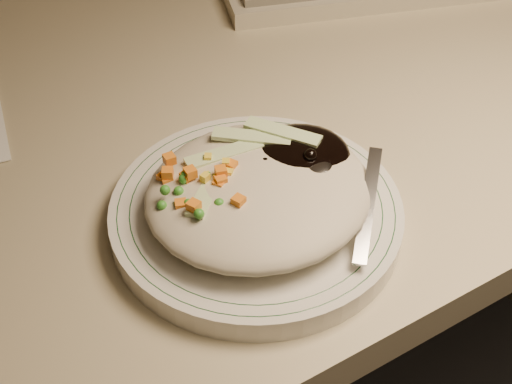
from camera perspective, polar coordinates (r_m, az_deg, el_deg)
desk at (r=0.90m, az=-3.42°, el=-2.38°), size 1.40×0.70×0.74m
plate at (r=0.61m, az=0.00°, el=-1.78°), size 0.25×0.25×0.02m
plate_rim at (r=0.60m, az=-0.00°, el=-1.11°), size 0.24×0.24×0.00m
meal at (r=0.59m, az=0.40°, el=0.50°), size 0.21×0.19×0.05m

